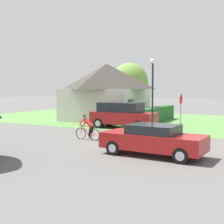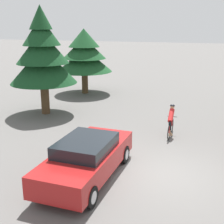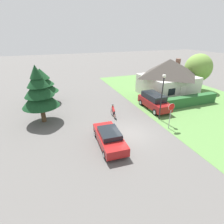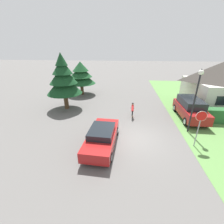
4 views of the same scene
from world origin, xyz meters
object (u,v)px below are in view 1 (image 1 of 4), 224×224
(cottage_house, at_px, (106,91))
(sedan_left_lane, at_px, (153,140))
(street_lamp, at_px, (153,81))
(deciduous_tree_right, at_px, (129,83))
(parked_suv_right, at_px, (123,115))
(stop_sign, at_px, (181,106))
(cyclist, at_px, (88,128))

(cottage_house, distance_m, sedan_left_lane, 15.76)
(cottage_house, height_order, street_lamp, cottage_house)
(sedan_left_lane, distance_m, street_lamp, 7.62)
(sedan_left_lane, relative_size, deciduous_tree_right, 0.81)
(street_lamp, bearing_deg, parked_suv_right, 69.54)
(stop_sign, bearing_deg, street_lamp, -98.11)
(street_lamp, bearing_deg, deciduous_tree_right, 31.59)
(sedan_left_lane, distance_m, deciduous_tree_right, 20.92)
(parked_suv_right, xyz_separation_m, stop_sign, (-1.27, -4.68, 0.88))
(sedan_left_lane, relative_size, parked_suv_right, 0.97)
(deciduous_tree_right, bearing_deg, cottage_house, -176.40)
(sedan_left_lane, height_order, deciduous_tree_right, deciduous_tree_right)
(stop_sign, height_order, deciduous_tree_right, deciduous_tree_right)
(cyclist, distance_m, deciduous_tree_right, 17.08)
(parked_suv_right, relative_size, deciduous_tree_right, 0.84)
(cyclist, xyz_separation_m, stop_sign, (4.19, -4.22, 1.17))
(cottage_house, relative_size, deciduous_tree_right, 1.41)
(cyclist, distance_m, street_lamp, 5.68)
(cyclist, height_order, parked_suv_right, parked_suv_right)
(cyclist, relative_size, parked_suv_right, 0.35)
(parked_suv_right, height_order, stop_sign, stop_sign)
(sedan_left_lane, height_order, cyclist, cyclist)
(sedan_left_lane, relative_size, stop_sign, 1.76)
(cottage_house, height_order, cyclist, cottage_house)
(sedan_left_lane, bearing_deg, stop_sign, -81.70)
(cyclist, bearing_deg, deciduous_tree_right, -71.33)
(sedan_left_lane, height_order, street_lamp, street_lamp)
(sedan_left_lane, xyz_separation_m, deciduous_tree_right, (18.29, 9.75, 2.82))
(street_lamp, bearing_deg, sedan_left_lane, -158.75)
(cottage_house, distance_m, stop_sign, 10.74)
(sedan_left_lane, relative_size, cyclist, 2.81)
(parked_suv_right, xyz_separation_m, deciduous_tree_right, (10.65, 4.47, 2.55))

